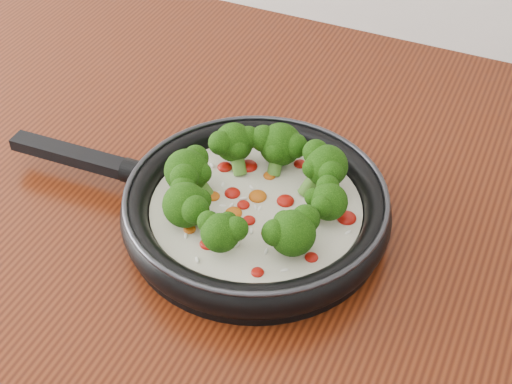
% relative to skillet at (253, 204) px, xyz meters
% --- Properties ---
extents(skillet, '(0.46, 0.30, 0.08)m').
position_rel_skillet_xyz_m(skillet, '(0.00, 0.00, 0.00)').
color(skillet, black).
rests_on(skillet, counter).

